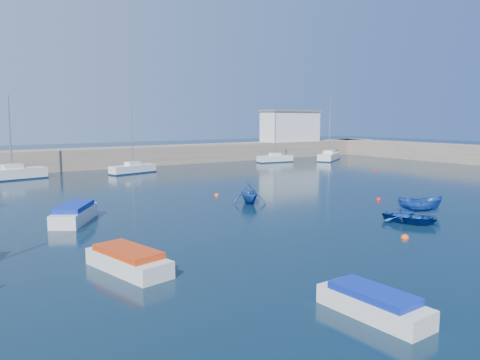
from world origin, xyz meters
TOP-DOWN VIEW (x-y plane):
  - ground at (0.00, 0.00)m, footprint 220.00×220.00m
  - back_wall at (0.00, 46.00)m, footprint 96.00×4.50m
  - right_arm at (44.00, 32.00)m, footprint 4.50×32.00m
  - harbor_office at (30.00, 46.00)m, footprint 10.00×4.00m
  - sailboat_5 at (-14.26, 39.07)m, footprint 7.00×3.06m
  - sailboat_6 at (-1.47, 37.52)m, footprint 5.96×3.03m
  - sailboat_7 at (21.37, 39.20)m, footprint 5.62×2.19m
  - sailboat_8 at (30.44, 37.09)m, footprint 7.34×5.81m
  - motorboat_0 at (-14.99, 3.36)m, footprint 2.45×4.68m
  - motorboat_1 at (-14.32, 14.40)m, footprint 3.89×4.82m
  - motorboat_3 at (-9.96, -5.61)m, footprint 1.48×3.92m
  - dinghy_center at (2.99, 2.40)m, footprint 3.18×3.85m
  - dinghy_left at (-1.41, 13.64)m, footprint 3.60×3.79m
  - dinghy_right at (6.13, 3.91)m, footprint 3.10×2.75m
  - buoy_0 at (-0.49, 0.17)m, footprint 0.45×0.45m
  - buoy_1 at (7.97, 8.93)m, footprint 0.44×0.44m
  - buoy_3 at (-1.64, 18.06)m, footprint 0.40×0.40m
  - buoy_4 at (24.13, 22.62)m, footprint 0.38×0.38m

SIDE VIEW (x-z plane):
  - ground at x=0.00m, z-range 0.00..0.00m
  - buoy_0 at x=-0.49m, z-range -0.22..0.22m
  - buoy_1 at x=7.97m, z-range -0.22..0.22m
  - buoy_3 at x=-1.64m, z-range -0.20..0.20m
  - buoy_4 at x=24.13m, z-range -0.19..0.19m
  - dinghy_center at x=2.99m, z-range 0.00..0.69m
  - motorboat_3 at x=-9.96m, z-range -0.03..0.88m
  - motorboat_0 at x=-14.99m, z-range -0.03..0.97m
  - motorboat_1 at x=-14.32m, z-range -0.04..1.11m
  - sailboat_7 at x=21.37m, z-range -3.09..4.18m
  - sailboat_6 at x=-1.47m, z-range -3.24..4.34m
  - dinghy_right at x=6.13m, z-range 0.00..1.17m
  - sailboat_8 at x=30.44m, z-range -4.21..5.42m
  - sailboat_5 at x=-14.26m, z-range -3.82..5.14m
  - dinghy_left at x=-1.41m, z-range 0.00..1.56m
  - back_wall at x=0.00m, z-range 0.00..2.60m
  - right_arm at x=44.00m, z-range 0.00..2.60m
  - harbor_office at x=30.00m, z-range 2.60..7.60m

